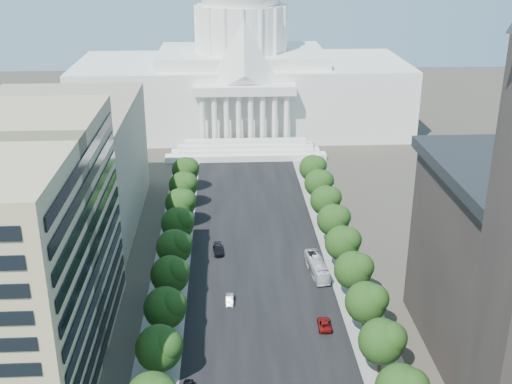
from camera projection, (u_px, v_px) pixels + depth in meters
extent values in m
cube|color=black|center=(254.00, 235.00, 155.75)|extent=(30.00, 260.00, 0.01)
cube|color=gray|center=(176.00, 236.00, 154.83)|extent=(8.00, 260.00, 0.02)
cube|color=gray|center=(332.00, 233.00, 156.66)|extent=(8.00, 260.00, 0.02)
cube|color=white|center=(242.00, 95.00, 239.23)|extent=(120.00, 50.00, 25.00)
cube|color=white|center=(242.00, 56.00, 233.85)|extent=(60.00, 40.00, 4.00)
cube|color=white|center=(244.00, 90.00, 211.22)|extent=(34.00, 8.00, 3.00)
cylinder|color=white|center=(241.00, 28.00, 230.15)|extent=(32.00, 32.00, 16.00)
cube|color=gray|center=(57.00, 166.00, 157.15)|extent=(38.00, 52.00, 30.00)
cylinder|color=#33261C|center=(161.00, 372.00, 104.25)|extent=(0.56, 0.56, 2.94)
sphere|color=black|center=(159.00, 348.00, 102.51)|extent=(7.60, 7.60, 7.60)
sphere|color=black|center=(167.00, 345.00, 101.45)|extent=(5.32, 5.32, 5.32)
cylinder|color=#33261C|center=(166.00, 330.00, 115.38)|extent=(0.56, 0.56, 2.94)
sphere|color=black|center=(165.00, 308.00, 113.64)|extent=(7.60, 7.60, 7.60)
sphere|color=black|center=(172.00, 304.00, 112.58)|extent=(5.32, 5.32, 5.32)
cylinder|color=#33261C|center=(171.00, 296.00, 126.51)|extent=(0.56, 0.56, 2.94)
sphere|color=black|center=(170.00, 275.00, 124.77)|extent=(7.60, 7.60, 7.60)
sphere|color=black|center=(176.00, 271.00, 123.71)|extent=(5.32, 5.32, 5.32)
cylinder|color=#33261C|center=(175.00, 267.00, 137.64)|extent=(0.56, 0.56, 2.94)
sphere|color=black|center=(174.00, 247.00, 135.90)|extent=(7.60, 7.60, 7.60)
sphere|color=black|center=(180.00, 244.00, 134.84)|extent=(5.32, 5.32, 5.32)
cylinder|color=#33261C|center=(178.00, 242.00, 148.77)|extent=(0.56, 0.56, 2.94)
sphere|color=black|center=(178.00, 223.00, 147.03)|extent=(7.60, 7.60, 7.60)
sphere|color=black|center=(183.00, 220.00, 145.97)|extent=(5.32, 5.32, 5.32)
cylinder|color=#33261C|center=(181.00, 221.00, 159.90)|extent=(0.56, 0.56, 2.94)
sphere|color=black|center=(181.00, 203.00, 158.16)|extent=(7.60, 7.60, 7.60)
sphere|color=black|center=(186.00, 200.00, 157.10)|extent=(5.32, 5.32, 5.32)
cylinder|color=#33261C|center=(184.00, 202.00, 171.03)|extent=(0.56, 0.56, 2.94)
sphere|color=black|center=(183.00, 186.00, 169.29)|extent=(7.60, 7.60, 7.60)
sphere|color=black|center=(188.00, 183.00, 168.23)|extent=(5.32, 5.32, 5.32)
cylinder|color=#33261C|center=(186.00, 186.00, 182.16)|extent=(0.56, 0.56, 2.94)
sphere|color=black|center=(185.00, 170.00, 180.42)|extent=(7.60, 7.60, 7.60)
sphere|color=black|center=(190.00, 167.00, 179.36)|extent=(5.32, 5.32, 5.32)
cylinder|color=#33261C|center=(379.00, 365.00, 105.99)|extent=(0.56, 0.56, 2.94)
sphere|color=black|center=(381.00, 341.00, 104.24)|extent=(7.60, 7.60, 7.60)
sphere|color=black|center=(391.00, 338.00, 103.18)|extent=(5.32, 5.32, 5.32)
cylinder|color=#33261C|center=(364.00, 324.00, 117.12)|extent=(0.56, 0.56, 2.94)
sphere|color=black|center=(366.00, 302.00, 115.37)|extent=(7.60, 7.60, 7.60)
sphere|color=black|center=(374.00, 299.00, 114.31)|extent=(5.32, 5.32, 5.32)
cylinder|color=#33261C|center=(352.00, 291.00, 128.25)|extent=(0.56, 0.56, 2.94)
sphere|color=black|center=(353.00, 270.00, 126.50)|extent=(7.60, 7.60, 7.60)
sphere|color=black|center=(361.00, 267.00, 125.44)|extent=(5.32, 5.32, 5.32)
cylinder|color=#33261C|center=(341.00, 262.00, 139.38)|extent=(0.56, 0.56, 2.94)
sphere|color=black|center=(342.00, 243.00, 137.63)|extent=(7.60, 7.60, 7.60)
sphere|color=black|center=(349.00, 240.00, 136.57)|extent=(5.32, 5.32, 5.32)
cylinder|color=#33261C|center=(332.00, 238.00, 150.51)|extent=(0.56, 0.56, 2.94)
sphere|color=black|center=(333.00, 220.00, 148.76)|extent=(7.60, 7.60, 7.60)
sphere|color=black|center=(340.00, 217.00, 147.70)|extent=(5.32, 5.32, 5.32)
cylinder|color=#33261C|center=(324.00, 218.00, 161.64)|extent=(0.56, 0.56, 2.94)
sphere|color=black|center=(325.00, 200.00, 159.89)|extent=(7.60, 7.60, 7.60)
sphere|color=black|center=(331.00, 197.00, 158.83)|extent=(5.32, 5.32, 5.32)
cylinder|color=#33261C|center=(318.00, 199.00, 172.77)|extent=(0.56, 0.56, 2.94)
sphere|color=black|center=(318.00, 183.00, 171.02)|extent=(7.60, 7.60, 7.60)
sphere|color=black|center=(324.00, 180.00, 169.96)|extent=(5.32, 5.32, 5.32)
cylinder|color=#33261C|center=(312.00, 184.00, 183.90)|extent=(0.56, 0.56, 2.94)
sphere|color=black|center=(312.00, 168.00, 182.15)|extent=(7.60, 7.60, 7.60)
sphere|color=black|center=(318.00, 165.00, 181.09)|extent=(5.32, 5.32, 5.32)
cylinder|color=gray|center=(397.00, 353.00, 104.06)|extent=(0.18, 0.18, 9.00)
cylinder|color=gray|center=(392.00, 331.00, 102.40)|extent=(2.40, 0.14, 0.14)
sphere|color=gray|center=(385.00, 331.00, 102.39)|extent=(0.44, 0.44, 0.44)
cylinder|color=gray|center=(365.00, 277.00, 127.24)|extent=(0.18, 0.18, 9.00)
cylinder|color=gray|center=(360.00, 258.00, 125.59)|extent=(2.40, 0.14, 0.14)
sphere|color=gray|center=(355.00, 259.00, 125.58)|extent=(0.44, 0.44, 0.44)
cylinder|color=gray|center=(343.00, 225.00, 150.43)|extent=(0.18, 0.18, 9.00)
cylinder|color=gray|center=(338.00, 208.00, 148.78)|extent=(2.40, 0.14, 0.14)
sphere|color=gray|center=(334.00, 208.00, 148.76)|extent=(0.44, 0.44, 0.44)
cylinder|color=gray|center=(326.00, 186.00, 173.62)|extent=(0.18, 0.18, 9.00)
cylinder|color=gray|center=(323.00, 171.00, 171.97)|extent=(2.40, 0.14, 0.14)
sphere|color=gray|center=(318.00, 172.00, 171.95)|extent=(0.44, 0.44, 0.44)
cylinder|color=gray|center=(314.00, 157.00, 196.81)|extent=(0.18, 0.18, 9.00)
cylinder|color=gray|center=(310.00, 143.00, 195.15)|extent=(2.40, 0.14, 0.14)
sphere|color=gray|center=(307.00, 144.00, 195.14)|extent=(0.44, 0.44, 0.44)
imported|color=#A1A2A8|center=(230.00, 300.00, 126.59)|extent=(1.55, 4.10, 1.34)
imported|color=#660C0B|center=(324.00, 324.00, 118.54)|extent=(2.57, 5.28, 1.44)
imported|color=black|center=(218.00, 250.00, 146.44)|extent=(2.71, 5.75, 1.62)
imported|color=silver|center=(317.00, 267.00, 137.08)|extent=(4.09, 12.38, 3.38)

